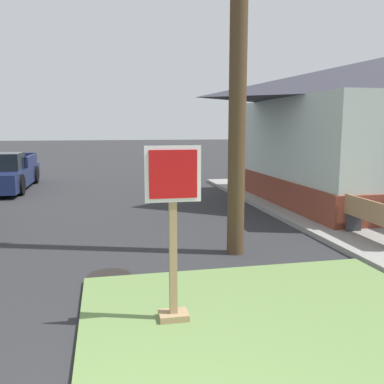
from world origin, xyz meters
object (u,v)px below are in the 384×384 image
object	(u,v)px
street_bench	(373,218)
stop_sign	(173,240)
manhole_cover	(109,275)
pickup_truck_navy	(2,174)

from	to	relation	value
street_bench	stop_sign	bearing A→B (deg)	-150.27
manhole_cover	street_bench	world-z (taller)	street_bench
manhole_cover	street_bench	bearing A→B (deg)	7.38
pickup_truck_navy	manhole_cover	bearing A→B (deg)	-69.72
stop_sign	manhole_cover	distance (m)	2.34
stop_sign	pickup_truck_navy	world-z (taller)	stop_sign
manhole_cover	pickup_truck_navy	size ratio (longest dim) A/B	0.13
manhole_cover	street_bench	xyz separation A→B (m)	(5.35, 0.69, 0.58)
pickup_truck_navy	street_bench	xyz separation A→B (m)	(9.29, -9.99, -0.03)
manhole_cover	pickup_truck_navy	bearing A→B (deg)	110.28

